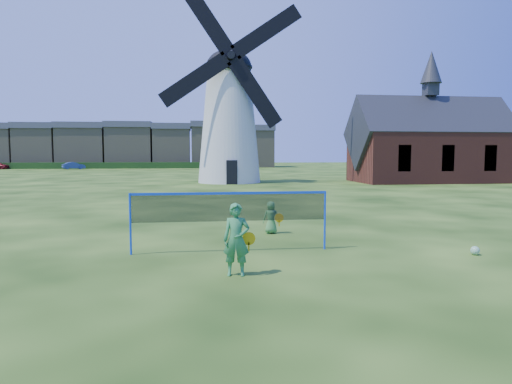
{
  "coord_description": "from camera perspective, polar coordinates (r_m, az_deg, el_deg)",
  "views": [
    {
      "loc": [
        -1.45,
        -11.74,
        2.55
      ],
      "look_at": [
        0.2,
        0.5,
        1.5
      ],
      "focal_mm": 32.49,
      "sensor_mm": 36.0,
      "label": 1
    }
  ],
  "objects": [
    {
      "name": "ground",
      "position": [
        12.1,
        -0.63,
        -7.31
      ],
      "size": [
        220.0,
        220.0,
        0.0
      ],
      "primitive_type": "plane",
      "color": "black",
      "rests_on": "ground"
    },
    {
      "name": "windmill",
      "position": [
        40.02,
        -3.33,
        9.25
      ],
      "size": [
        11.58,
        5.34,
        16.1
      ],
      "color": "silver",
      "rests_on": "ground"
    },
    {
      "name": "chapel",
      "position": [
        43.31,
        20.51,
        5.38
      ],
      "size": [
        13.36,
        6.48,
        11.29
      ],
      "color": "brown",
      "rests_on": "ground"
    },
    {
      "name": "badminton_net",
      "position": [
        11.87,
        -3.19,
        -1.97
      ],
      "size": [
        5.05,
        0.05,
        1.55
      ],
      "color": "blue",
      "rests_on": "ground"
    },
    {
      "name": "player_girl",
      "position": [
        9.63,
        -2.43,
        -5.88
      ],
      "size": [
        0.72,
        0.44,
        1.51
      ],
      "rotation": [
        0.0,
        0.0,
        -0.15
      ],
      "color": "#348347",
      "rests_on": "ground"
    },
    {
      "name": "player_boy",
      "position": [
        14.65,
        1.87,
        -3.14
      ],
      "size": [
        0.62,
        0.41,
        1.02
      ],
      "rotation": [
        0.0,
        0.0,
        3.21
      ],
      "color": "#4E9849",
      "rests_on": "ground"
    },
    {
      "name": "play_ball",
      "position": [
        12.88,
        25.36,
        -6.54
      ],
      "size": [
        0.22,
        0.22,
        0.22
      ],
      "primitive_type": "sphere",
      "color": "green",
      "rests_on": "ground"
    },
    {
      "name": "terraced_houses",
      "position": [
        85.72,
        -20.08,
        5.44
      ],
      "size": [
        64.86,
        8.4,
        7.99
      ],
      "color": "gray",
      "rests_on": "ground"
    },
    {
      "name": "hedge",
      "position": [
        80.44,
        -22.5,
        3.02
      ],
      "size": [
        62.0,
        0.8,
        1.0
      ],
      "primitive_type": "cube",
      "color": "#193814",
      "rests_on": "ground"
    },
    {
      "name": "car_right",
      "position": [
        77.38,
        -21.53,
        3.03
      ],
      "size": [
        3.52,
        2.45,
        1.1
      ],
      "primitive_type": "imported",
      "rotation": [
        0.0,
        0.0,
        2.0
      ],
      "color": "navy",
      "rests_on": "ground"
    }
  ]
}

